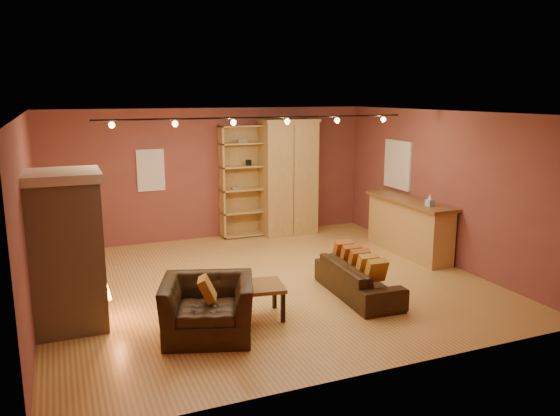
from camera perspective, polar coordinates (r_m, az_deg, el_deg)
name	(u,v)px	position (r m, az deg, el deg)	size (l,w,h in m)	color
floor	(266,283)	(9.18, -1.45, -7.83)	(7.00, 7.00, 0.00)	#AF813E
ceiling	(265,113)	(8.65, -1.55, 9.92)	(7.00, 7.00, 0.00)	brown
back_wall	(212,174)	(11.86, -7.13, 3.56)	(7.00, 0.02, 2.80)	brown
left_wall	(28,219)	(8.27, -24.81, -1.07)	(0.02, 6.50, 2.80)	brown
right_wall	(442,187)	(10.55, 16.55, 2.14)	(0.02, 6.50, 2.80)	brown
fireplace	(67,251)	(7.75, -21.35, -4.18)	(1.01, 0.98, 2.12)	tan
back_window	(151,170)	(11.55, -13.36, 3.86)	(0.56, 0.04, 0.86)	white
bookcase	(242,180)	(11.95, -4.00, 2.91)	(1.00, 0.39, 2.44)	tan
armoire	(288,177)	(12.11, 0.84, 3.27)	(1.26, 0.71, 2.56)	tan
bar_counter	(409,226)	(10.96, 13.30, -1.86)	(0.61, 2.27, 1.09)	tan
tissue_box	(430,201)	(10.28, 15.39, 0.69)	(0.13, 0.13, 0.21)	#89B9DB
right_window	(398,165)	(11.61, 12.19, 4.45)	(0.05, 0.90, 1.00)	white
loveseat	(358,272)	(8.61, 8.18, -6.68)	(0.62, 1.83, 0.76)	black
armchair	(207,298)	(7.18, -7.59, -9.34)	(1.34, 1.08, 1.01)	black
coffee_table	(261,289)	(7.73, -2.05, -8.49)	(0.72, 0.72, 0.47)	brown
track_rail	(261,120)	(8.84, -2.02, 9.22)	(5.20, 0.09, 0.13)	black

